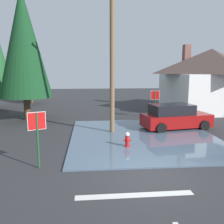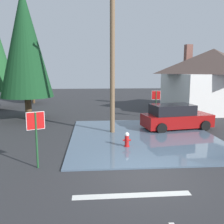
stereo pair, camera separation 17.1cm
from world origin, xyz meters
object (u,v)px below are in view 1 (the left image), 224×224
stop_sign_near (37,129)px  pine_tree_tall_left (23,43)px  utility_pole (112,50)px  stop_sign_far (155,99)px  house (210,79)px  pine_tree_short_left (30,70)px  parked_car (175,117)px  fire_hydrant (127,140)px

stop_sign_near → pine_tree_tall_left: bearing=105.5°
utility_pole → stop_sign_far: size_ratio=4.35×
stop_sign_far → pine_tree_tall_left: (-9.65, 0.31, 4.10)m
house → pine_tree_short_left: pine_tree_short_left is taller
pine_tree_tall_left → pine_tree_short_left: pine_tree_tall_left is taller
stop_sign_near → parked_car: stop_sign_near is taller
pine_tree_tall_left → fire_hydrant: bearing=-49.0°
stop_sign_near → pine_tree_tall_left: pine_tree_tall_left is taller
parked_car → pine_tree_short_left: pine_tree_short_left is taller
utility_pole → stop_sign_far: 6.51m
fire_hydrant → stop_sign_far: 7.88m
utility_pole → parked_car: bearing=10.3°
stop_sign_near → parked_car: size_ratio=0.49×
stop_sign_far → pine_tree_tall_left: size_ratio=0.22×
fire_hydrant → parked_car: (3.59, 3.62, 0.38)m
pine_tree_short_left → stop_sign_near: bearing=-76.9°
parked_car → stop_sign_far: bearing=96.4°
stop_sign_near → pine_tree_short_left: (-4.43, 19.02, 2.03)m
fire_hydrant → house: bearing=48.8°
stop_sign_near → house: size_ratio=0.27×
pine_tree_tall_left → utility_pole: bearing=-37.2°
utility_pole → stop_sign_far: utility_pole is taller
pine_tree_tall_left → house: bearing=10.7°
stop_sign_near → pine_tree_short_left: pine_tree_short_left is taller
fire_hydrant → utility_pole: (-0.48, 2.87, 4.44)m
stop_sign_near → pine_tree_short_left: size_ratio=0.36×
stop_sign_near → house: house is taller
utility_pole → parked_car: utility_pole is taller
pine_tree_short_left → utility_pole: bearing=-60.9°
utility_pole → stop_sign_far: (3.68, 4.24, -3.31)m
utility_pole → parked_car: 5.80m
stop_sign_near → utility_pole: bearing=57.2°
house → stop_sign_near: bearing=-135.5°
stop_sign_far → pine_tree_tall_left: pine_tree_tall_left is taller
stop_sign_near → house: bearing=44.5°
utility_pole → parked_car: (4.07, 0.74, -4.06)m
stop_sign_far → pine_tree_short_left: size_ratio=0.35×
stop_sign_far → parked_car: stop_sign_far is taller
parked_car → pine_tree_short_left: 17.90m
fire_hydrant → stop_sign_near: bearing=-149.3°
stop_sign_far → stop_sign_near: bearing=-126.7°
parked_car → pine_tree_short_left: (-11.80, 13.16, 2.84)m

